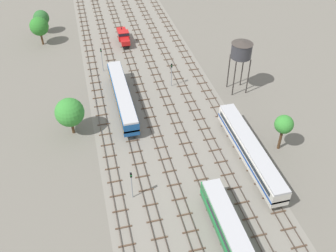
{
  "coord_description": "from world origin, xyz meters",
  "views": [
    {
      "loc": [
        -13.13,
        -10.34,
        45.27
      ],
      "look_at": [
        0.0,
        41.3,
        1.5
      ],
      "focal_mm": 40.34,
      "sensor_mm": 36.0,
      "label": 1
    }
  ],
  "objects_px": {
    "diesel_railcar_centre_nearest": "(236,244)",
    "signal_post_near": "(131,182)",
    "signal_post_mid": "(171,72)",
    "passenger_coach_left_mid": "(122,95)",
    "signal_post_nearest": "(102,57)",
    "passenger_coach_right_near": "(250,150)",
    "water_tower": "(242,50)",
    "shunter_loco_centre_left_midfar": "(123,36)"
  },
  "relations": [
    {
      "from": "signal_post_nearest",
      "to": "passenger_coach_right_near",
      "type": "bearing_deg",
      "value": -60.06
    },
    {
      "from": "diesel_railcar_centre_nearest",
      "to": "signal_post_near",
      "type": "xyz_separation_m",
      "value": [
        -11.31,
        13.01,
        0.95
      ]
    },
    {
      "from": "diesel_railcar_centre_nearest",
      "to": "water_tower",
      "type": "relative_size",
      "value": 1.8
    },
    {
      "from": "passenger_coach_left_mid",
      "to": "signal_post_mid",
      "type": "relative_size",
      "value": 3.89
    },
    {
      "from": "water_tower",
      "to": "signal_post_near",
      "type": "distance_m",
      "value": 36.15
    },
    {
      "from": "shunter_loco_centre_left_midfar",
      "to": "signal_post_mid",
      "type": "bearing_deg",
      "value": -73.24
    },
    {
      "from": "signal_post_mid",
      "to": "shunter_loco_centre_left_midfar",
      "type": "bearing_deg",
      "value": 106.76
    },
    {
      "from": "diesel_railcar_centre_nearest",
      "to": "water_tower",
      "type": "height_order",
      "value": "water_tower"
    },
    {
      "from": "signal_post_near",
      "to": "shunter_loco_centre_left_midfar",
      "type": "bearing_deg",
      "value": 82.43
    },
    {
      "from": "signal_post_near",
      "to": "signal_post_mid",
      "type": "distance_m",
      "value": 31.58
    },
    {
      "from": "diesel_railcar_centre_nearest",
      "to": "passenger_coach_left_mid",
      "type": "distance_m",
      "value": 38.02
    },
    {
      "from": "diesel_railcar_centre_nearest",
      "to": "passenger_coach_left_mid",
      "type": "xyz_separation_m",
      "value": [
        -9.05,
        36.93,
        0.02
      ]
    },
    {
      "from": "diesel_railcar_centre_nearest",
      "to": "passenger_coach_right_near",
      "type": "xyz_separation_m",
      "value": [
        9.05,
        16.03,
        0.02
      ]
    },
    {
      "from": "passenger_coach_left_mid",
      "to": "shunter_loco_centre_left_midfar",
      "type": "height_order",
      "value": "passenger_coach_left_mid"
    },
    {
      "from": "signal_post_near",
      "to": "passenger_coach_left_mid",
      "type": "bearing_deg",
      "value": 84.6
    },
    {
      "from": "passenger_coach_right_near",
      "to": "signal_post_mid",
      "type": "distance_m",
      "value": 26.4
    },
    {
      "from": "passenger_coach_left_mid",
      "to": "signal_post_nearest",
      "type": "xyz_separation_m",
      "value": [
        -2.26,
        14.46,
        1.11
      ]
    },
    {
      "from": "diesel_railcar_centre_nearest",
      "to": "signal_post_near",
      "type": "bearing_deg",
      "value": 131.01
    },
    {
      "from": "passenger_coach_right_near",
      "to": "signal_post_mid",
      "type": "bearing_deg",
      "value": 104.91
    },
    {
      "from": "passenger_coach_left_mid",
      "to": "water_tower",
      "type": "height_order",
      "value": "water_tower"
    },
    {
      "from": "passenger_coach_right_near",
      "to": "signal_post_near",
      "type": "height_order",
      "value": "signal_post_near"
    },
    {
      "from": "shunter_loco_centre_left_midfar",
      "to": "signal_post_near",
      "type": "bearing_deg",
      "value": -97.57
    },
    {
      "from": "shunter_loco_centre_left_midfar",
      "to": "water_tower",
      "type": "height_order",
      "value": "water_tower"
    },
    {
      "from": "water_tower",
      "to": "signal_post_nearest",
      "type": "distance_m",
      "value": 30.98
    },
    {
      "from": "signal_post_nearest",
      "to": "signal_post_near",
      "type": "distance_m",
      "value": 38.38
    },
    {
      "from": "shunter_loco_centre_left_midfar",
      "to": "signal_post_near",
      "type": "xyz_separation_m",
      "value": [
        -6.79,
        -51.05,
        1.54
      ]
    },
    {
      "from": "passenger_coach_left_mid",
      "to": "signal_post_mid",
      "type": "bearing_deg",
      "value": 22.11
    },
    {
      "from": "water_tower",
      "to": "signal_post_near",
      "type": "bearing_deg",
      "value": -138.38
    },
    {
      "from": "passenger_coach_right_near",
      "to": "passenger_coach_left_mid",
      "type": "xyz_separation_m",
      "value": [
        -18.1,
        20.9,
        0.0
      ]
    },
    {
      "from": "passenger_coach_right_near",
      "to": "passenger_coach_left_mid",
      "type": "height_order",
      "value": "same"
    },
    {
      "from": "water_tower",
      "to": "shunter_loco_centre_left_midfar",
      "type": "bearing_deg",
      "value": 125.98
    },
    {
      "from": "diesel_railcar_centre_nearest",
      "to": "signal_post_nearest",
      "type": "relative_size",
      "value": 3.46
    },
    {
      "from": "diesel_railcar_centre_nearest",
      "to": "passenger_coach_left_mid",
      "type": "bearing_deg",
      "value": 103.77
    },
    {
      "from": "passenger_coach_left_mid",
      "to": "signal_post_mid",
      "type": "distance_m",
      "value": 12.25
    },
    {
      "from": "diesel_railcar_centre_nearest",
      "to": "signal_post_near",
      "type": "relative_size",
      "value": 3.66
    },
    {
      "from": "passenger_coach_right_near",
      "to": "water_tower",
      "type": "bearing_deg",
      "value": 73.06
    },
    {
      "from": "water_tower",
      "to": "signal_post_nearest",
      "type": "relative_size",
      "value": 1.93
    },
    {
      "from": "diesel_railcar_centre_nearest",
      "to": "passenger_coach_left_mid",
      "type": "height_order",
      "value": "same"
    },
    {
      "from": "signal_post_nearest",
      "to": "diesel_railcar_centre_nearest",
      "type": "bearing_deg",
      "value": -77.58
    },
    {
      "from": "diesel_railcar_centre_nearest",
      "to": "signal_post_nearest",
      "type": "height_order",
      "value": "signal_post_nearest"
    },
    {
      "from": "passenger_coach_right_near",
      "to": "water_tower",
      "type": "xyz_separation_m",
      "value": [
        6.3,
        20.66,
        6.88
      ]
    },
    {
      "from": "diesel_railcar_centre_nearest",
      "to": "signal_post_mid",
      "type": "xyz_separation_m",
      "value": [
        2.26,
        41.52,
        0.98
      ]
    }
  ]
}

